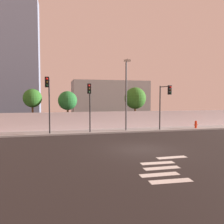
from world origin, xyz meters
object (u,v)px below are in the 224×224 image
Objects in this scene: street_lamp_curbside at (126,90)px; fire_hydrant at (196,124)px; traffic_light_center at (165,98)px; roadside_tree_midleft at (68,101)px; traffic_light_left at (48,93)px; roadside_tree_leftmost at (32,98)px; traffic_light_right at (90,97)px; roadside_tree_midright at (135,98)px.

fire_hydrant is at bearing 1.40° from street_lamp_curbside.
traffic_light_center is 10.15m from roadside_tree_midleft.
roadside_tree_leftmost is (-1.69, 3.95, -0.47)m from traffic_light_left.
street_lamp_curbside is 9.68m from roadside_tree_leftmost.
traffic_light_right is at bearing -65.30° from roadside_tree_midleft.
roadside_tree_leftmost is 1.05× the size of roadside_tree_midleft.
roadside_tree_leftmost is at bearing -180.00° from roadside_tree_midleft.
traffic_light_left is 1.13× the size of traffic_light_center.
traffic_light_center reaches higher than roadside_tree_leftmost.
street_lamp_curbside reaches higher than roadside_tree_leftmost.
roadside_tree_leftmost is at bearing 169.37° from fire_hydrant.
traffic_light_right is at bearing -36.07° from roadside_tree_leftmost.
traffic_light_center is 0.97× the size of roadside_tree_midright.
traffic_light_right is 1.05× the size of roadside_tree_leftmost.
traffic_light_left is at bearing 179.59° from traffic_light_center.
traffic_light_right reaches higher than fire_hydrant.
traffic_light_center is at bearing -23.41° from roadside_tree_midleft.
fire_hydrant is 0.20× the size of roadside_tree_midleft.
street_lamp_curbside reaches higher than traffic_light_center.
traffic_light_left reaches higher than roadside_tree_midright.
fire_hydrant is (4.06, 0.85, -2.84)m from traffic_light_center.
roadside_tree_midright is at bearing 22.66° from traffic_light_left.
roadside_tree_midright is (5.81, 3.89, -0.10)m from traffic_light_right.
traffic_light_left is 1.16× the size of roadside_tree_leftmost.
traffic_light_left reaches higher than roadside_tree_leftmost.
roadside_tree_midleft is 7.60m from roadside_tree_midright.
roadside_tree_midright is (9.46, 3.95, -0.46)m from traffic_light_left.
roadside_tree_leftmost is at bearing 113.11° from traffic_light_left.
traffic_light_right is (3.66, 0.06, -0.36)m from traffic_light_left.
traffic_light_left reaches higher than roadside_tree_midleft.
roadside_tree_midright is (7.60, 0.00, 0.27)m from roadside_tree_midleft.
street_lamp_curbside is at bearing 8.05° from traffic_light_right.
traffic_light_left is 4.43m from roadside_tree_midleft.
traffic_light_center is 4.38m from roadside_tree_midright.
traffic_light_right reaches higher than traffic_light_center.
traffic_light_center reaches higher than fire_hydrant.
traffic_light_left is at bearing -66.89° from roadside_tree_leftmost.
street_lamp_curbside is at bearing -20.45° from roadside_tree_leftmost.
traffic_light_left is at bearing -115.29° from roadside_tree_midleft.
traffic_light_right is 11.95m from fire_hydrant.
street_lamp_curbside is at bearing 170.19° from traffic_light_center.
fire_hydrant is at bearing 11.88° from traffic_light_center.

